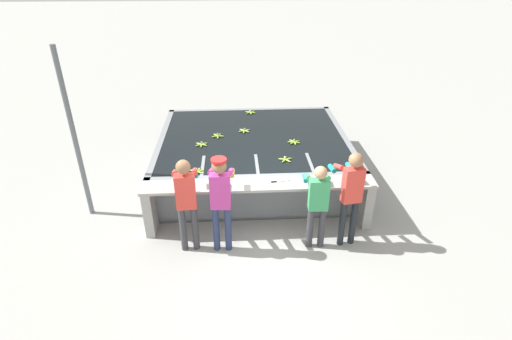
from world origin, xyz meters
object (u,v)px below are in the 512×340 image
at_px(banana_bunch_floating_1, 197,171).
at_px(banana_bunch_floating_3, 285,159).
at_px(worker_1, 221,195).
at_px(worker_3, 351,190).
at_px(banana_bunch_floating_5, 244,131).
at_px(support_post_left, 74,138).
at_px(worker_2, 318,200).
at_px(banana_bunch_floating_4, 218,136).
at_px(banana_bunch_floating_2, 202,144).
at_px(banana_bunch_floating_6, 250,112).
at_px(knife_0, 278,181).
at_px(worker_0, 186,197).
at_px(banana_bunch_floating_0, 294,142).

relative_size(banana_bunch_floating_1, banana_bunch_floating_3, 1.01).
distance_m(worker_1, worker_3, 2.12).
relative_size(banana_bunch_floating_5, support_post_left, 0.09).
distance_m(banana_bunch_floating_1, banana_bunch_floating_5, 2.06).
height_order(worker_2, worker_3, worker_3).
distance_m(banana_bunch_floating_1, banana_bunch_floating_4, 1.61).
bearing_deg(banana_bunch_floating_2, banana_bunch_floating_1, -91.10).
height_order(worker_1, banana_bunch_floating_6, worker_1).
distance_m(banana_bunch_floating_5, banana_bunch_floating_6, 1.17).
bearing_deg(banana_bunch_floating_3, worker_3, -56.46).
bearing_deg(worker_2, banana_bunch_floating_6, 102.79).
distance_m(banana_bunch_floating_2, banana_bunch_floating_5, 1.14).
bearing_deg(banana_bunch_floating_1, worker_2, -26.87).
bearing_deg(banana_bunch_floating_2, worker_2, -47.33).
bearing_deg(banana_bunch_floating_4, banana_bunch_floating_3, -42.20).
bearing_deg(worker_1, knife_0, 30.79).
bearing_deg(banana_bunch_floating_5, banana_bunch_floating_4, -156.72).
height_order(worker_3, banana_bunch_floating_1, worker_3).
distance_m(banana_bunch_floating_3, banana_bunch_floating_5, 1.64).
xyz_separation_m(banana_bunch_floating_1, banana_bunch_floating_2, (0.02, 1.16, 0.00)).
xyz_separation_m(worker_0, banana_bunch_floating_4, (0.44, 2.56, -0.07)).
xyz_separation_m(worker_2, banana_bunch_floating_3, (-0.36, 1.40, 0.03)).
xyz_separation_m(banana_bunch_floating_1, banana_bunch_floating_3, (1.68, 0.37, 0.00)).
relative_size(worker_2, banana_bunch_floating_5, 5.50).
distance_m(worker_0, banana_bunch_floating_5, 3.00).
bearing_deg(banana_bunch_floating_0, banana_bunch_floating_4, 165.66).
xyz_separation_m(worker_1, banana_bunch_floating_0, (1.50, 2.19, -0.11)).
relative_size(worker_3, banana_bunch_floating_1, 6.23).
bearing_deg(banana_bunch_floating_1, banana_bunch_floating_4, 77.62).
height_order(banana_bunch_floating_0, banana_bunch_floating_4, same).
xyz_separation_m(worker_2, banana_bunch_floating_2, (-2.02, 2.19, 0.03)).
bearing_deg(banana_bunch_floating_6, banana_bunch_floating_3, -78.08).
relative_size(worker_0, banana_bunch_floating_5, 6.02).
height_order(banana_bunch_floating_3, knife_0, banana_bunch_floating_3).
height_order(worker_2, banana_bunch_floating_4, worker_2).
relative_size(banana_bunch_floating_0, banana_bunch_floating_2, 1.00).
relative_size(worker_3, banana_bunch_floating_5, 6.20).
height_order(banana_bunch_floating_4, support_post_left, support_post_left).
bearing_deg(worker_0, banana_bunch_floating_4, 80.33).
height_order(worker_1, knife_0, worker_1).
height_order(worker_3, banana_bunch_floating_4, worker_3).
bearing_deg(worker_3, banana_bunch_floating_0, 106.09).
relative_size(banana_bunch_floating_4, knife_0, 0.79).
bearing_deg(banana_bunch_floating_6, banana_bunch_floating_0, -65.44).
relative_size(worker_0, banana_bunch_floating_1, 6.06).
relative_size(banana_bunch_floating_3, banana_bunch_floating_6, 0.98).
distance_m(worker_1, banana_bunch_floating_1, 1.13).
bearing_deg(banana_bunch_floating_2, banana_bunch_floating_3, -25.50).
relative_size(banana_bunch_floating_5, knife_0, 0.81).
bearing_deg(banana_bunch_floating_0, banana_bunch_floating_2, -179.81).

